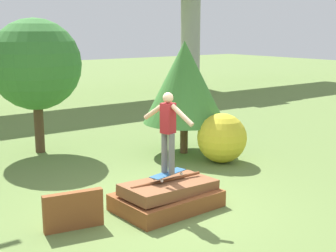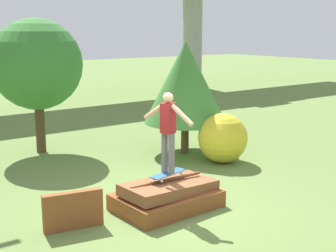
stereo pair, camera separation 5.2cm
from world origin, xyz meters
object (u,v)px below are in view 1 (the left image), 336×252
(skateboard, at_px, (168,174))
(tree_behind_left, at_px, (184,82))
(tree_behind_right, at_px, (36,65))
(bush_yellow_flowering, at_px, (222,138))
(skater, at_px, (168,127))

(skateboard, bearing_deg, tree_behind_left, 47.27)
(tree_behind_left, bearing_deg, skateboard, -132.73)
(skateboard, xyz_separation_m, tree_behind_right, (-0.42, 5.32, 1.73))
(skateboard, height_order, tree_behind_right, tree_behind_right)
(skateboard, relative_size, tree_behind_right, 0.23)
(tree_behind_left, relative_size, bush_yellow_flowering, 2.41)
(tree_behind_right, height_order, bush_yellow_flowering, tree_behind_right)
(tree_behind_right, bearing_deg, skateboard, -85.48)
(tree_behind_right, xyz_separation_m, bush_yellow_flowering, (3.31, -3.68, -1.76))
(tree_behind_left, xyz_separation_m, bush_yellow_flowering, (0.20, -1.27, -1.30))
(tree_behind_right, bearing_deg, tree_behind_left, -37.74)
(skateboard, height_order, skater, skater)
(skater, relative_size, tree_behind_right, 0.42)
(skateboard, relative_size, tree_behind_left, 0.28)
(bush_yellow_flowering, bearing_deg, skateboard, -150.50)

